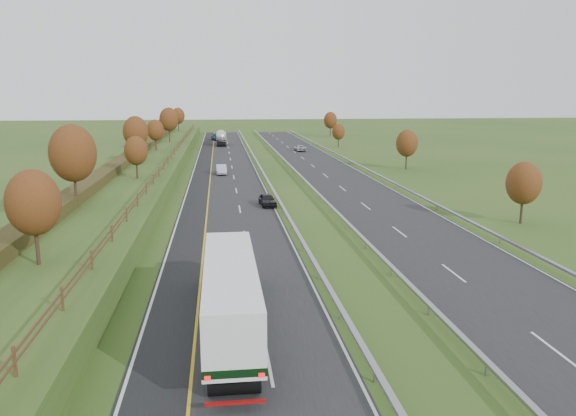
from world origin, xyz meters
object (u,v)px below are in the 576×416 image
box_lorry (230,290)px  car_small_far (216,137)px  car_silver_mid (221,169)px  road_tanker (221,137)px  car_oncoming (300,148)px  car_dark_near (267,200)px

box_lorry → car_small_far: box_lorry is taller
car_silver_mid → road_tanker: bearing=87.6°
box_lorry → car_small_far: (-1.20, 125.60, -1.46)m
car_silver_mid → car_oncoming: 38.25m
box_lorry → car_dark_near: size_ratio=4.12×
car_silver_mid → car_oncoming: (17.28, 34.13, -0.09)m
car_dark_near → car_oncoming: car_dark_near is taller
car_dark_near → car_silver_mid: 26.55m
car_silver_mid → car_oncoming: bearing=61.0°
car_oncoming → box_lorry: bearing=76.0°
car_oncoming → road_tanker: bearing=-49.7°
road_tanker → car_small_far: (-1.28, 14.19, -1.00)m
road_tanker → car_oncoming: (17.03, -17.63, -1.18)m
car_small_far → car_dark_near: bearing=-92.0°
box_lorry → road_tanker: size_ratio=1.45×
box_lorry → road_tanker: bearing=90.0°
box_lorry → car_silver_mid: bearing=90.2°
road_tanker → car_small_far: road_tanker is taller
road_tanker → car_dark_near: bearing=-86.5°
car_silver_mid → car_dark_near: bearing=-81.4°
car_small_far → car_oncoming: bearing=-65.8°
box_lorry → car_small_far: bearing=90.5°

